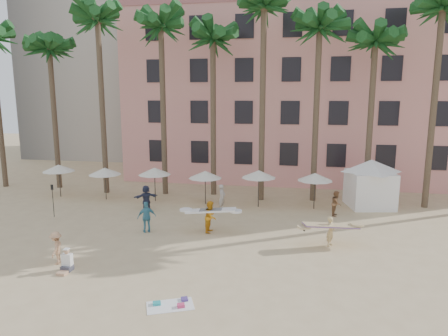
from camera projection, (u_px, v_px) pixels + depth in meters
name	position (u px, v px, depth m)	size (l,w,h in m)	color
ground	(165.00, 278.00, 17.84)	(120.00, 120.00, 0.00)	#D1B789
pink_hotel	(312.00, 96.00, 40.33)	(35.00, 14.00, 16.00)	#E6978C
palm_row	(231.00, 29.00, 29.93)	(44.40, 5.40, 16.30)	brown
umbrella_row	(179.00, 173.00, 30.05)	(22.50, 2.70, 2.73)	#332B23
cabana	(370.00, 179.00, 28.99)	(5.25, 5.25, 3.50)	white
beach_towel	(171.00, 305.00, 15.54)	(2.05, 1.63, 0.14)	white
carrier_yellow	(331.00, 229.00, 21.56)	(3.09, 1.68, 1.64)	tan
carrier_white	(211.00, 216.00, 23.74)	(3.04, 1.00, 1.90)	orange
beachgoers	(178.00, 210.00, 25.41)	(14.90, 11.65, 1.88)	tan
paddle	(53.00, 197.00, 26.61)	(0.18, 0.04, 2.23)	black
seated_man	(66.00, 263.00, 18.53)	(0.47, 0.82, 1.07)	#3F3F4C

